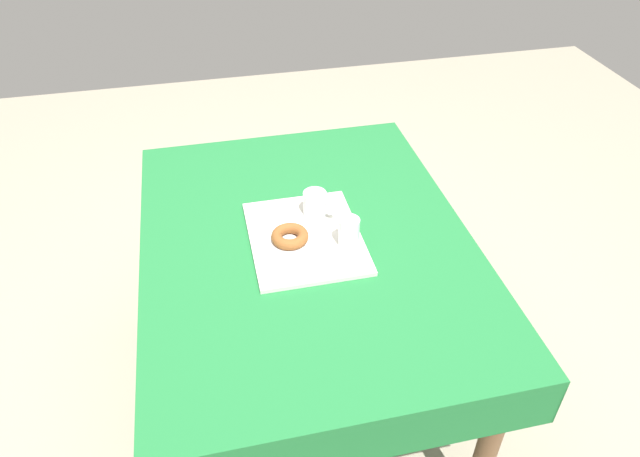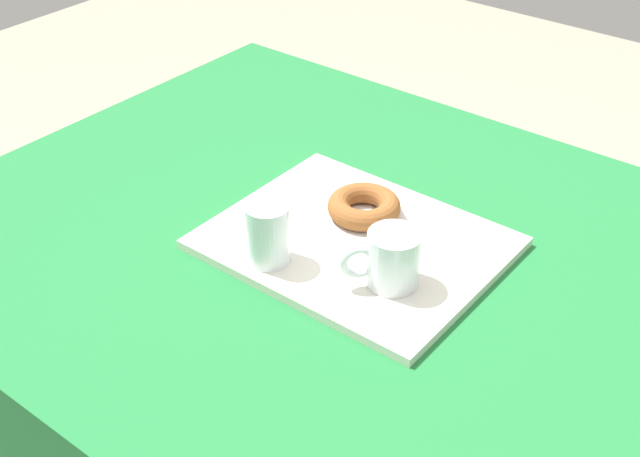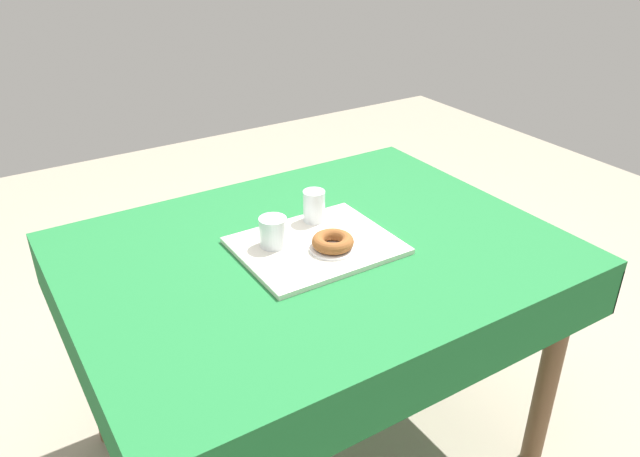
% 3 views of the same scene
% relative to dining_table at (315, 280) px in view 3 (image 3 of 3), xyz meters
% --- Properties ---
extents(ground_plane, '(6.00, 6.00, 0.00)m').
position_rel_dining_table_xyz_m(ground_plane, '(0.00, 0.00, -0.66)').
color(ground_plane, gray).
extents(dining_table, '(1.32, 1.01, 0.77)m').
position_rel_dining_table_xyz_m(dining_table, '(0.00, 0.00, 0.00)').
color(dining_table, '#1E6B33').
rests_on(dining_table, ground).
extents(serving_tray, '(0.42, 0.34, 0.01)m').
position_rel_dining_table_xyz_m(serving_tray, '(-0.00, -0.01, 0.11)').
color(serving_tray, silver).
rests_on(serving_tray, dining_table).
extents(tea_mug_left, '(0.09, 0.10, 0.08)m').
position_rel_dining_table_xyz_m(tea_mug_left, '(-0.10, 0.05, 0.16)').
color(tea_mug_left, white).
rests_on(tea_mug_left, serving_tray).
extents(water_glass_near, '(0.06, 0.06, 0.09)m').
position_rel_dining_table_xyz_m(water_glass_near, '(0.07, 0.11, 0.16)').
color(water_glass_near, white).
rests_on(water_glass_near, serving_tray).
extents(donut_plate_left, '(0.13, 0.13, 0.01)m').
position_rel_dining_table_xyz_m(donut_plate_left, '(0.02, -0.06, 0.13)').
color(donut_plate_left, white).
rests_on(donut_plate_left, serving_tray).
extents(sugar_donut_left, '(0.11, 0.11, 0.03)m').
position_rel_dining_table_xyz_m(sugar_donut_left, '(0.02, -0.06, 0.15)').
color(sugar_donut_left, brown).
rests_on(sugar_donut_left, donut_plate_left).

